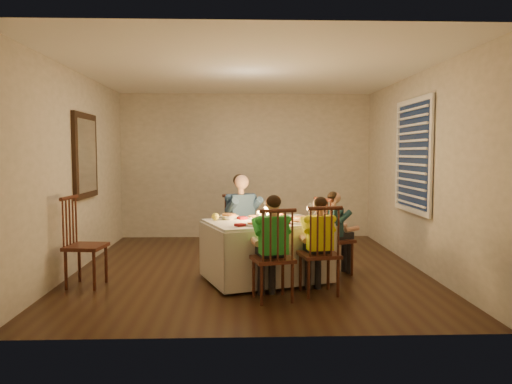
{
  "coord_description": "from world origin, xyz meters",
  "views": [
    {
      "loc": [
        -0.14,
        -6.56,
        1.54
      ],
      "look_at": [
        0.1,
        0.15,
        1.01
      ],
      "focal_mm": 35.0,
      "sensor_mm": 36.0,
      "label": 1
    }
  ],
  "objects_px": {
    "chair_adult": "(242,267)",
    "serving_bowl": "(229,217)",
    "dining_table": "(266,238)",
    "chair_near_right": "(319,294)",
    "chair_end": "(334,274)",
    "chair_extra": "(87,286)",
    "adult": "(242,267)",
    "child_teal": "(334,274)",
    "child_yellow": "(319,294)",
    "child_green": "(273,300)",
    "chair_near_left": "(273,300)"
  },
  "relations": [
    {
      "from": "chair_extra",
      "to": "adult",
      "type": "distance_m",
      "value": 2.01
    },
    {
      "from": "child_green",
      "to": "serving_bowl",
      "type": "distance_m",
      "value": 1.33
    },
    {
      "from": "adult",
      "to": "serving_bowl",
      "type": "distance_m",
      "value": 0.93
    },
    {
      "from": "chair_adult",
      "to": "adult",
      "type": "xyz_separation_m",
      "value": [
        0.0,
        0.0,
        0.0
      ]
    },
    {
      "from": "chair_adult",
      "to": "chair_near_left",
      "type": "relative_size",
      "value": 1.0
    },
    {
      "from": "child_yellow",
      "to": "child_teal",
      "type": "bearing_deg",
      "value": -120.53
    },
    {
      "from": "dining_table",
      "to": "chair_near_right",
      "type": "distance_m",
      "value": 0.96
    },
    {
      "from": "dining_table",
      "to": "chair_extra",
      "type": "bearing_deg",
      "value": 165.74
    },
    {
      "from": "chair_end",
      "to": "child_yellow",
      "type": "height_order",
      "value": "child_yellow"
    },
    {
      "from": "chair_near_right",
      "to": "chair_extra",
      "type": "bearing_deg",
      "value": -18.54
    },
    {
      "from": "adult",
      "to": "serving_bowl",
      "type": "relative_size",
      "value": 5.96
    },
    {
      "from": "child_green",
      "to": "child_yellow",
      "type": "bearing_deg",
      "value": -171.91
    },
    {
      "from": "chair_end",
      "to": "child_green",
      "type": "xyz_separation_m",
      "value": [
        -0.86,
        -1.1,
        0.0
      ]
    },
    {
      "from": "child_yellow",
      "to": "chair_extra",
      "type": "bearing_deg",
      "value": -18.54
    },
    {
      "from": "chair_adult",
      "to": "serving_bowl",
      "type": "bearing_deg",
      "value": -135.84
    },
    {
      "from": "chair_adult",
      "to": "child_green",
      "type": "bearing_deg",
      "value": -107.25
    },
    {
      "from": "chair_adult",
      "to": "child_teal",
      "type": "relative_size",
      "value": 0.93
    },
    {
      "from": "chair_near_left",
      "to": "chair_extra",
      "type": "bearing_deg",
      "value": -29.94
    },
    {
      "from": "chair_near_right",
      "to": "child_teal",
      "type": "xyz_separation_m",
      "value": [
        0.34,
        0.89,
        0.0
      ]
    },
    {
      "from": "chair_adult",
      "to": "chair_extra",
      "type": "relative_size",
      "value": 0.94
    },
    {
      "from": "child_green",
      "to": "serving_bowl",
      "type": "relative_size",
      "value": 5.27
    },
    {
      "from": "chair_near_right",
      "to": "child_teal",
      "type": "relative_size",
      "value": 0.93
    },
    {
      "from": "adult",
      "to": "child_teal",
      "type": "xyz_separation_m",
      "value": [
        1.17,
        -0.42,
        0.0
      ]
    },
    {
      "from": "child_yellow",
      "to": "serving_bowl",
      "type": "xyz_separation_m",
      "value": [
        -0.99,
        0.78,
        0.75
      ]
    },
    {
      "from": "chair_near_right",
      "to": "child_teal",
      "type": "height_order",
      "value": "child_teal"
    },
    {
      "from": "chair_end",
      "to": "child_teal",
      "type": "bearing_deg",
      "value": -0.0
    },
    {
      "from": "dining_table",
      "to": "child_yellow",
      "type": "bearing_deg",
      "value": -67.5
    },
    {
      "from": "dining_table",
      "to": "adult",
      "type": "height_order",
      "value": "dining_table"
    },
    {
      "from": "chair_near_left",
      "to": "child_teal",
      "type": "bearing_deg",
      "value": -141.67
    },
    {
      "from": "chair_adult",
      "to": "serving_bowl",
      "type": "relative_size",
      "value": 4.67
    },
    {
      "from": "child_teal",
      "to": "dining_table",
      "type": "bearing_deg",
      "value": 83.16
    },
    {
      "from": "chair_near_right",
      "to": "adult",
      "type": "bearing_deg",
      "value": -67.09
    },
    {
      "from": "chair_end",
      "to": "serving_bowl",
      "type": "bearing_deg",
      "value": 69.89
    },
    {
      "from": "chair_adult",
      "to": "serving_bowl",
      "type": "xyz_separation_m",
      "value": [
        -0.16,
        -0.53,
        0.75
      ]
    },
    {
      "from": "chair_end",
      "to": "child_yellow",
      "type": "xyz_separation_m",
      "value": [
        -0.34,
        -0.89,
        0.0
      ]
    },
    {
      "from": "chair_near_left",
      "to": "child_teal",
      "type": "height_order",
      "value": "child_teal"
    },
    {
      "from": "chair_end",
      "to": "serving_bowl",
      "type": "height_order",
      "value": "serving_bowl"
    },
    {
      "from": "dining_table",
      "to": "adult",
      "type": "distance_m",
      "value": 0.92
    },
    {
      "from": "dining_table",
      "to": "chair_end",
      "type": "bearing_deg",
      "value": -1.53
    },
    {
      "from": "child_teal",
      "to": "serving_bowl",
      "type": "distance_m",
      "value": 1.53
    },
    {
      "from": "chair_end",
      "to": "child_yellow",
      "type": "relative_size",
      "value": 0.92
    },
    {
      "from": "chair_end",
      "to": "chair_extra",
      "type": "height_order",
      "value": "chair_extra"
    },
    {
      "from": "chair_extra",
      "to": "child_yellow",
      "type": "xyz_separation_m",
      "value": [
        2.63,
        -0.42,
        0.0
      ]
    },
    {
      "from": "child_yellow",
      "to": "adult",
      "type": "bearing_deg",
      "value": -67.09
    },
    {
      "from": "chair_near_right",
      "to": "child_yellow",
      "type": "bearing_deg",
      "value": 180.0
    },
    {
      "from": "chair_near_left",
      "to": "chair_near_right",
      "type": "distance_m",
      "value": 0.56
    },
    {
      "from": "chair_near_left",
      "to": "child_yellow",
      "type": "relative_size",
      "value": 0.92
    },
    {
      "from": "chair_near_right",
      "to": "chair_end",
      "type": "distance_m",
      "value": 0.95
    },
    {
      "from": "chair_adult",
      "to": "child_teal",
      "type": "bearing_deg",
      "value": -48.59
    },
    {
      "from": "chair_near_right",
      "to": "child_yellow",
      "type": "xyz_separation_m",
      "value": [
        0.0,
        0.0,
        0.0
      ]
    }
  ]
}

